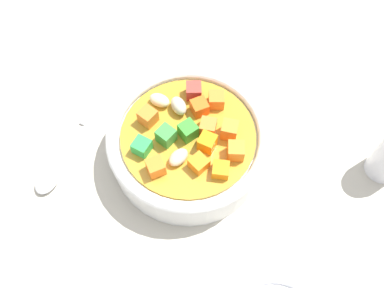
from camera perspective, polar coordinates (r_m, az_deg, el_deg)
ground_plane at (r=47.38cm, az=-0.00°, el=-1.88°), size 140.00×140.00×2.00cm
soup_bowl_main at (r=44.06cm, az=0.01°, el=0.25°), size 16.86×16.86×6.12cm
spoon at (r=49.38cm, az=-14.46°, el=2.70°), size 10.22×22.55×1.02cm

